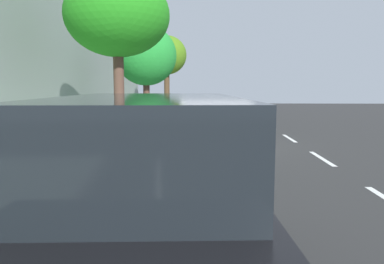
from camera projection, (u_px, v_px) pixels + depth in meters
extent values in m
plane|color=#2C2C2C|center=(216.00, 145.00, 13.27)|extent=(63.32, 63.32, 0.00)
cube|color=#9CAB9D|center=(98.00, 143.00, 13.40)|extent=(3.99, 39.57, 0.12)
cube|color=gray|center=(156.00, 143.00, 13.33)|extent=(0.16, 39.57, 0.12)
cube|color=white|center=(245.00, 111.00, 31.70)|extent=(0.14, 2.20, 0.01)
cube|color=white|center=(251.00, 114.00, 27.54)|extent=(0.14, 2.20, 0.01)
cube|color=white|center=(259.00, 119.00, 23.37)|extent=(0.14, 2.20, 0.01)
cube|color=white|center=(271.00, 127.00, 19.21)|extent=(0.14, 2.20, 0.01)
cube|color=white|center=(289.00, 138.00, 15.04)|extent=(0.14, 2.20, 0.01)
cube|color=white|center=(322.00, 158.00, 10.87)|extent=(0.14, 2.20, 0.01)
cube|color=white|center=(197.00, 145.00, 13.29)|extent=(0.12, 39.57, 0.01)
cube|color=gray|center=(31.00, 56.00, 13.10)|extent=(0.50, 39.57, 6.26)
cube|color=#1E512D|center=(190.00, 114.00, 20.07)|extent=(2.02, 4.50, 0.64)
cube|color=black|center=(190.00, 102.00, 19.99)|extent=(1.67, 2.19, 0.60)
cylinder|color=black|center=(172.00, 121.00, 18.83)|extent=(0.26, 0.67, 0.66)
cylinder|color=black|center=(204.00, 121.00, 18.68)|extent=(0.26, 0.67, 0.66)
cylinder|color=black|center=(179.00, 117.00, 21.53)|extent=(0.26, 0.67, 0.66)
cylinder|color=black|center=(207.00, 117.00, 21.38)|extent=(0.26, 0.67, 0.66)
cube|color=white|center=(182.00, 131.00, 12.54)|extent=(1.93, 4.47, 0.64)
cube|color=black|center=(182.00, 112.00, 12.47)|extent=(1.63, 2.16, 0.60)
cylinder|color=black|center=(151.00, 145.00, 11.28)|extent=(0.25, 0.67, 0.66)
cylinder|color=black|center=(204.00, 145.00, 11.17)|extent=(0.25, 0.67, 0.66)
cylinder|color=black|center=(164.00, 133.00, 13.98)|extent=(0.25, 0.67, 0.66)
cylinder|color=black|center=(207.00, 134.00, 13.87)|extent=(0.25, 0.67, 0.66)
cube|color=black|center=(149.00, 221.00, 3.68)|extent=(2.18, 4.81, 0.90)
cube|color=black|center=(148.00, 137.00, 3.58)|extent=(1.86, 3.20, 0.76)
cylinder|color=black|center=(95.00, 211.00, 5.16)|extent=(0.27, 0.77, 0.76)
cylinder|color=black|center=(222.00, 210.00, 5.20)|extent=(0.27, 0.77, 0.76)
torus|color=black|center=(168.00, 172.00, 7.67)|extent=(0.70, 0.06, 0.70)
torus|color=black|center=(117.00, 171.00, 7.68)|extent=(0.70, 0.06, 0.70)
cylinder|color=#197233|center=(149.00, 167.00, 7.66)|extent=(0.65, 0.05, 0.52)
cylinder|color=#197233|center=(131.00, 168.00, 7.67)|extent=(0.14, 0.04, 0.48)
cylinder|color=#197233|center=(146.00, 156.00, 7.63)|extent=(0.73, 0.05, 0.05)
cylinder|color=#197233|center=(125.00, 175.00, 7.69)|extent=(0.35, 0.04, 0.19)
cylinder|color=#197233|center=(123.00, 164.00, 7.66)|extent=(0.26, 0.04, 0.34)
cylinder|color=#197233|center=(166.00, 164.00, 7.65)|extent=(0.11, 0.04, 0.34)
cube|color=black|center=(128.00, 154.00, 7.64)|extent=(0.24, 0.10, 0.05)
cylinder|color=black|center=(164.00, 153.00, 7.62)|extent=(0.04, 0.46, 0.03)
cylinder|color=#C6B284|center=(136.00, 165.00, 8.02)|extent=(0.15, 0.15, 0.84)
cylinder|color=#C6B284|center=(137.00, 163.00, 8.22)|extent=(0.15, 0.15, 0.84)
cube|color=white|center=(136.00, 131.00, 8.03)|extent=(0.28, 0.41, 0.60)
cylinder|color=white|center=(136.00, 133.00, 7.78)|extent=(0.10, 0.10, 0.57)
cylinder|color=white|center=(136.00, 130.00, 8.29)|extent=(0.10, 0.10, 0.57)
sphere|color=#9D8963|center=(136.00, 111.00, 7.98)|extent=(0.24, 0.24, 0.24)
sphere|color=navy|center=(136.00, 109.00, 7.97)|extent=(0.26, 0.26, 0.26)
cube|color=black|center=(127.00, 130.00, 8.01)|extent=(0.22, 0.32, 0.44)
cylinder|color=#4C3723|center=(167.00, 89.00, 27.77)|extent=(0.40, 0.40, 3.38)
ellipsoid|color=#4B7B19|center=(167.00, 55.00, 27.46)|extent=(2.91, 2.91, 2.83)
cylinder|color=brown|center=(147.00, 100.00, 18.08)|extent=(0.31, 0.31, 2.59)
ellipsoid|color=#238F33|center=(146.00, 56.00, 17.82)|extent=(2.90, 2.90, 2.83)
cylinder|color=brown|center=(119.00, 96.00, 12.27)|extent=(0.34, 0.34, 3.28)
ellipsoid|color=#228A1B|center=(117.00, 15.00, 11.96)|extent=(3.34, 3.34, 2.63)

